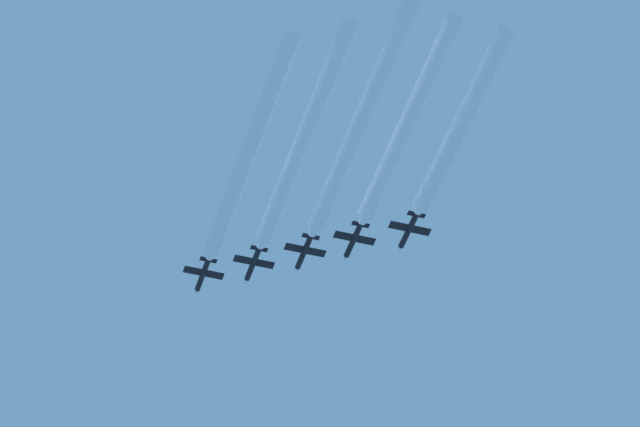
{
  "coord_description": "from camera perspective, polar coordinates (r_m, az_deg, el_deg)",
  "views": [
    {
      "loc": [
        -74.68,
        -262.77,
        1.95
      ],
      "look_at": [
        0.16,
        -12.03,
        253.65
      ],
      "focal_mm": 100.08,
      "sensor_mm": 36.0,
      "label": 1
    }
  ],
  "objects": [
    {
      "name": "jet_lead",
      "position": [
        381.69,
        -3.77,
        -1.98
      ],
      "size": [
        8.72,
        12.7,
        3.05
      ],
      "color": "black"
    },
    {
      "name": "smoke_trail_fifth_echelon",
      "position": [
        343.34,
        4.48,
        2.8
      ],
      "size": [
        3.26,
        49.65,
        3.26
      ],
      "color": "white"
    },
    {
      "name": "jet_fifth_echelon",
      "position": [
        363.51,
        2.85,
        -0.56
      ],
      "size": [
        8.72,
        12.7,
        3.05
      ],
      "color": "black"
    },
    {
      "name": "smoke_trail_second_echelon",
      "position": [
        350.54,
        -0.57,
        2.31
      ],
      "size": [
        3.26,
        63.17,
        3.26
      ],
      "color": "white"
    },
    {
      "name": "smoke_trail_third_echelon",
      "position": [
        345.56,
        1.24,
        2.81
      ],
      "size": [
        3.26,
        63.9,
        3.26
      ],
      "color": "white"
    },
    {
      "name": "smoke_trail_lead",
      "position": [
        355.01,
        -2.31,
        1.92
      ],
      "size": [
        3.26,
        63.99,
        3.26
      ],
      "color": "white"
    },
    {
      "name": "jet_third_echelon",
      "position": [
        371.24,
        -0.52,
        -1.25
      ],
      "size": [
        8.72,
        12.7,
        3.05
      ],
      "color": "black"
    },
    {
      "name": "jet_fourth_echelon",
      "position": [
        367.48,
        1.07,
        -0.87
      ],
      "size": [
        8.72,
        12.7,
        3.05
      ],
      "color": "black"
    },
    {
      "name": "jet_second_echelon",
      "position": [
        376.49,
        -2.16,
        -1.63
      ],
      "size": [
        8.72,
        12.7,
        3.05
      ],
      "color": "black"
    },
    {
      "name": "smoke_trail_fourth_echelon",
      "position": [
        344.84,
        2.75,
        2.8
      ],
      "size": [
        3.26,
        55.97,
        3.26
      ],
      "color": "white"
    }
  ]
}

